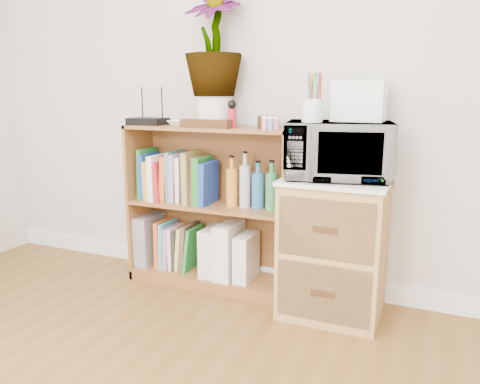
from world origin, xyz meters
The scene contains 21 objects.
skirting_board centered at (0.00, 2.24, 0.05)m, with size 4.00×0.02×0.10m, color white.
bookshelf centered at (-0.35, 2.10, 0.47)m, with size 1.00×0.30×0.95m, color brown.
wicker_unit centered at (0.40, 2.02, 0.35)m, with size 0.50×0.45×0.70m, color #9E7542.
microwave centered at (0.40, 2.02, 0.86)m, with size 0.51×0.34×0.28m, color silver.
pen_cup centered at (0.29, 1.93, 1.06)m, with size 0.10×0.10×0.11m, color white.
small_appliance centered at (0.48, 2.10, 1.10)m, with size 0.25×0.20×0.19m, color white.
router centered at (-0.75, 2.08, 0.97)m, with size 0.22×0.15×0.04m, color black.
white_bowl centered at (-0.53, 2.07, 0.97)m, with size 0.13×0.13×0.03m, color white.
plant_pot centered at (-0.33, 2.12, 1.03)m, with size 0.20×0.20×0.17m, color silver.
potted_plant centered at (-0.33, 2.12, 1.40)m, with size 0.32×0.32×0.57m, color #3E7A30.
trinket_box centered at (-0.32, 2.00, 0.97)m, with size 0.29×0.07×0.05m, color #331C0E.
kokeshi_doll centered at (-0.19, 2.06, 1.00)m, with size 0.05×0.05×0.10m, color #B7162C.
wooden_bowl centered at (0.00, 2.11, 0.98)m, with size 0.12×0.12×0.07m, color #341D0E.
paint_jars centered at (0.05, 2.01, 0.98)m, with size 0.10×0.04×0.05m, color pink.
file_box centered at (-0.79, 2.10, 0.22)m, with size 0.09×0.25×0.31m, color gray.
magazine_holder_left centered at (-0.33, 2.09, 0.21)m, with size 0.09×0.23×0.29m, color silver.
magazine_holder_mid centered at (-0.23, 2.09, 0.23)m, with size 0.10×0.26×0.33m, color white.
magazine_holder_right centered at (-0.12, 2.09, 0.21)m, with size 0.09×0.22×0.27m, color silver.
cookbooks centered at (-0.57, 2.10, 0.64)m, with size 0.48×0.20×0.30m.
liquor_bottles centered at (-0.09, 2.10, 0.64)m, with size 0.30×0.07×0.31m.
lower_books centered at (-0.59, 2.10, 0.21)m, with size 0.25×0.19×0.29m.
Camera 1 is at (0.86, -0.29, 1.15)m, focal length 35.00 mm.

